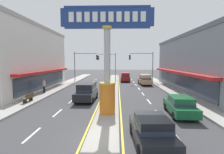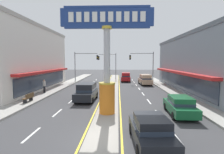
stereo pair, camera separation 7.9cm
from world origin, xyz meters
name	(u,v)px [view 2 (the right image)]	position (x,y,z in m)	size (l,w,h in m)	color
ground_plane	(102,139)	(0.00, 0.00, 0.00)	(160.00, 160.00, 0.00)	#3A3A3D
median_strip	(112,88)	(0.00, 18.00, 0.07)	(1.83, 52.00, 0.14)	gray
sidewalk_left	(53,90)	(-8.80, 16.00, 0.09)	(2.57, 60.00, 0.18)	#9E9B93
sidewalk_right	(172,90)	(8.80, 16.00, 0.09)	(2.57, 60.00, 0.18)	#9E9B93
lane_markings	(112,90)	(0.00, 16.65, 0.00)	(8.57, 52.00, 0.01)	silver
district_sign	(107,61)	(0.00, 4.42, 4.33)	(7.20, 1.32, 8.42)	orange
storefront_left	(16,59)	(-14.14, 15.86, 4.70)	(9.62, 19.91, 9.40)	silver
storefront_right	(214,64)	(14.14, 15.33, 3.99)	(10.25, 24.28, 7.98)	gray
traffic_light_left_side	(83,62)	(-6.15, 25.99, 4.25)	(4.86, 0.46, 6.20)	slate
traffic_light_right_side	(144,62)	(6.15, 25.91, 4.25)	(4.86, 0.46, 6.20)	slate
traffic_light_median_far	(109,62)	(-1.14, 31.22, 4.19)	(4.20, 0.46, 6.20)	slate
suv_near_right_lane	(87,92)	(-2.56, 9.49, 0.98)	(2.09, 4.67, 1.90)	black
sedan_far_right_lane	(180,105)	(5.86, 4.54, 0.79)	(1.99, 4.38, 1.53)	#14562D
sedan_near_left_lane	(151,130)	(2.57, -0.59, 0.79)	(2.01, 4.39, 1.53)	black
suv_mid_left_lane	(145,80)	(5.87, 22.59, 0.98)	(2.13, 4.69, 1.90)	tan
suv_far_left_oncoming	(126,77)	(2.56, 27.80, 0.98)	(2.16, 4.70, 1.90)	maroon
street_bench	(29,97)	(-8.25, 7.85, 0.65)	(0.48, 1.60, 0.88)	brown
pedestrian_near_kerb	(44,85)	(-8.80, 13.00, 1.16)	(0.28, 0.41, 1.73)	black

